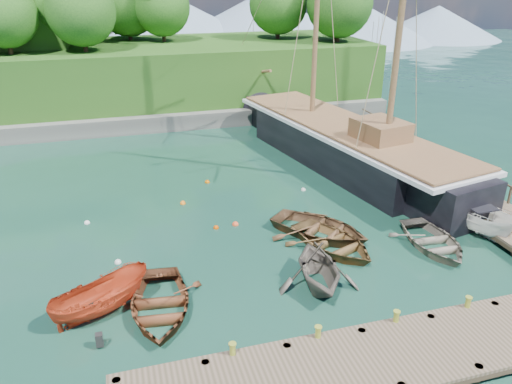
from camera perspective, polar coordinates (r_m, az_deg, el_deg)
The scene contains 24 objects.
ground at distance 22.35m, azimuth 4.31°, elevation -8.77°, with size 160.00×160.00×0.00m, color #103827.
dock_near at distance 18.30m, azimuth 17.93°, elevation -16.91°, with size 20.00×3.20×1.10m.
dock_east at distance 32.75m, azimuth 19.18°, elevation 1.79°, with size 3.20×24.00×1.10m.
bollard_0 at distance 17.56m, azimuth -2.64°, elevation -19.47°, with size 0.26×0.26×0.45m, color olive.
bollard_1 at distance 18.28m, azimuth 6.98°, elevation -17.55°, with size 0.26×0.26×0.45m, color olive.
bollard_2 at distance 19.44m, azimuth 15.47°, elevation -15.43°, with size 0.26×0.26×0.45m, color olive.
bollard_3 at distance 20.97m, azimuth 22.71°, elevation -13.33°, with size 0.26×0.26×0.45m, color olive.
rowboat_0 at distance 20.14m, azimuth -10.91°, elevation -13.35°, with size 3.42×4.79×0.99m, color brown.
rowboat_1 at distance 21.39m, azimuth 7.03°, elevation -10.57°, with size 3.39×3.93×2.07m, color #5E554B.
rowboat_2 at distance 24.04m, azimuth 8.73°, elevation -6.46°, with size 3.34×4.67×0.97m, color brown.
rowboat_3 at distance 25.33m, azimuth 19.48°, elevation -5.99°, with size 3.16×4.42×0.92m, color #71695B.
rowboat_4 at distance 25.10m, azimuth 7.26°, elevation -4.97°, with size 3.59×5.03×1.04m, color brown.
motorboat_orange at distance 20.63m, azimuth -17.08°, elevation -13.06°, with size 1.52×4.05×1.57m, color #BE3C1C.
cabin_boat_white at distance 27.65m, azimuth 23.61°, elevation -4.08°, with size 1.75×4.65×1.79m, color silver.
schooner at distance 34.25m, azimuth 10.07°, elevation 5.03°, with size 9.09×28.13×20.91m.
mooring_buoy_0 at distance 23.56m, azimuth -15.49°, elevation -7.81°, with size 0.31×0.31×0.31m, color silver.
mooring_buoy_1 at distance 25.67m, azimuth -4.58°, elevation -4.15°, with size 0.28×0.28×0.28m, color #D34800.
mooring_buoy_2 at distance 25.93m, azimuth -2.38°, elevation -3.78°, with size 0.33×0.33×0.33m, color #E64A21.
mooring_buoy_3 at distance 30.06m, azimuth 5.43°, elevation 0.20°, with size 0.29×0.29×0.29m, color silver.
mooring_buoy_4 at distance 28.50m, azimuth -8.36°, elevation -1.34°, with size 0.32×0.32×0.32m, color orange.
mooring_buoy_5 at distance 31.17m, azimuth -5.59°, elevation 1.08°, with size 0.31×0.31×0.31m, color #D26000.
mooring_buoy_6 at distance 27.52m, azimuth -18.74°, elevation -3.41°, with size 0.30×0.30×0.30m, color white.
headland at distance 49.71m, azimuth -23.82°, elevation 14.49°, with size 51.00×19.31×12.90m.
distant_ridge at distance 88.58m, azimuth -9.39°, elevation 18.69°, with size 117.00×40.00×10.00m.
Camera 1 is at (-6.81, -17.54, 12.07)m, focal length 35.00 mm.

